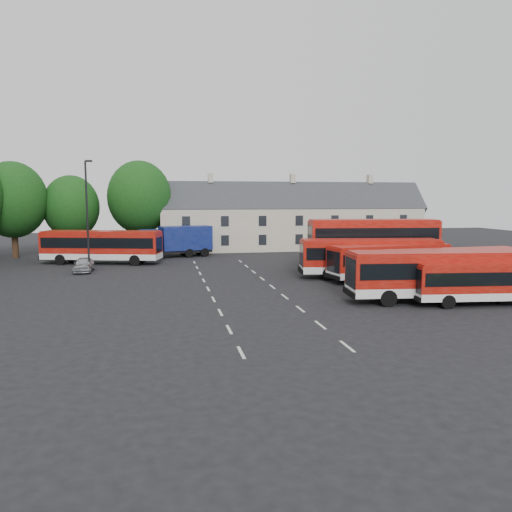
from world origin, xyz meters
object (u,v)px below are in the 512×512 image
object	(u,v)px
box_truck	(177,240)
lamppost	(87,213)
bus_row_a	(489,279)
silver_car	(84,265)
bus_dd_south	(373,242)

from	to	relation	value
box_truck	lamppost	bearing A→B (deg)	-142.71
bus_row_a	silver_car	world-z (taller)	bus_row_a
bus_dd_south	box_truck	bearing A→B (deg)	145.86
bus_row_a	box_truck	size ratio (longest dim) A/B	1.16
box_truck	lamppost	size ratio (longest dim) A/B	0.83
bus_row_a	bus_dd_south	xyz separation A→B (m)	(-1.25, 15.20, 1.12)
bus_dd_south	box_truck	world-z (taller)	bus_dd_south
bus_row_a	bus_dd_south	world-z (taller)	bus_dd_south
silver_car	lamppost	bearing A→B (deg)	-29.74
bus_row_a	box_truck	xyz separation A→B (m)	(-18.90, 30.40, 0.35)
box_truck	bus_row_a	bearing A→B (deg)	-72.76
bus_row_a	lamppost	bearing A→B (deg)	150.07
silver_car	lamppost	size ratio (longest dim) A/B	0.39
silver_car	box_truck	bearing A→B (deg)	48.79
bus_row_a	lamppost	xyz separation A→B (m)	(-27.32, 19.67, 3.84)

